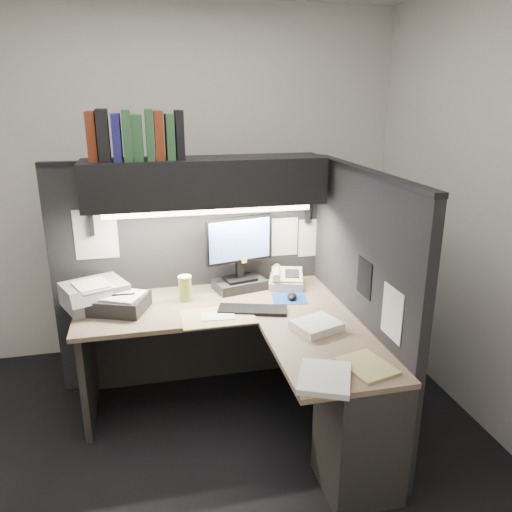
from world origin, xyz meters
name	(u,v)px	position (x,y,z in m)	size (l,w,h in m)	color
floor	(209,453)	(0.00, 0.00, 0.00)	(3.50, 3.50, 0.00)	black
wall_back	(178,186)	(0.00, 1.50, 1.35)	(3.50, 0.04, 2.70)	silver
wall_front	(279,402)	(0.00, -1.50, 1.35)	(3.50, 0.04, 2.70)	silver
wall_right	(498,217)	(1.75, 0.00, 1.35)	(0.04, 3.00, 2.70)	silver
partition_back	(192,275)	(0.03, 0.93, 0.80)	(1.90, 0.06, 1.60)	black
partition_right	(358,303)	(0.98, 0.18, 0.80)	(0.06, 1.50, 1.60)	black
desk	(279,380)	(0.43, 0.00, 0.44)	(1.70, 1.53, 0.73)	#8D745A
overhead_shelf	(206,181)	(0.12, 0.75, 1.50)	(1.55, 0.34, 0.30)	black
task_light_tube	(209,212)	(0.12, 0.61, 1.33)	(0.04, 0.04, 1.32)	white
monitor	(240,261)	(0.35, 0.75, 0.94)	(0.48, 0.29, 0.52)	black
keyboard	(253,310)	(0.35, 0.36, 0.74)	(0.43, 0.14, 0.02)	black
mousepad	(289,298)	(0.63, 0.51, 0.73)	(0.22, 0.20, 0.00)	navy
mouse	(292,296)	(0.65, 0.49, 0.75)	(0.07, 0.10, 0.04)	black
telephone	(286,280)	(0.68, 0.74, 0.78)	(0.24, 0.25, 0.10)	#BCB791
coffee_cup	(185,289)	(-0.05, 0.64, 0.81)	(0.09, 0.09, 0.16)	#C8C550
printer	(95,294)	(-0.62, 0.69, 0.80)	(0.37, 0.32, 0.15)	#939598
notebook_stack	(120,303)	(-0.47, 0.56, 0.78)	(0.33, 0.27, 0.10)	black
open_folder	(218,317)	(0.12, 0.32, 0.73)	(0.45, 0.29, 0.01)	tan
paper_stack_a	(317,326)	(0.66, 0.03, 0.75)	(0.25, 0.21, 0.05)	white
paper_stack_b	(325,378)	(0.51, -0.50, 0.75)	(0.24, 0.30, 0.03)	white
manila_stack	(367,366)	(0.76, -0.44, 0.74)	(0.21, 0.27, 0.02)	tan
binder_row	(136,136)	(-0.30, 0.75, 1.80)	(0.57, 0.25, 0.30)	maroon
pinned_papers	(257,252)	(0.42, 0.56, 1.05)	(1.76, 1.31, 0.51)	white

